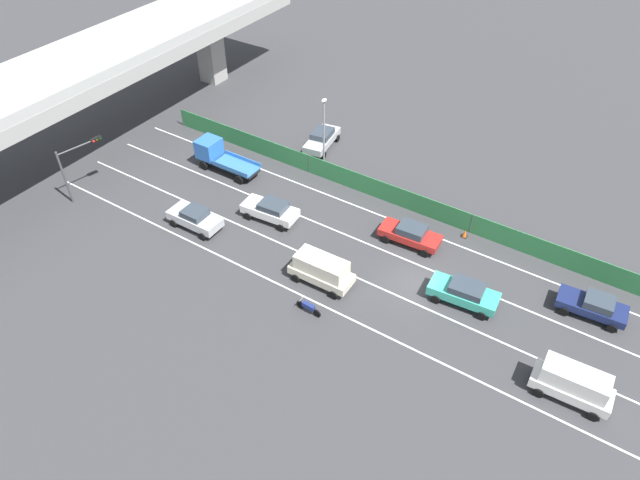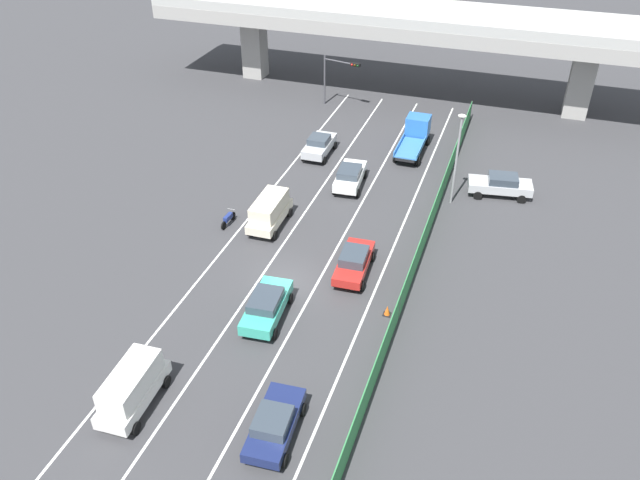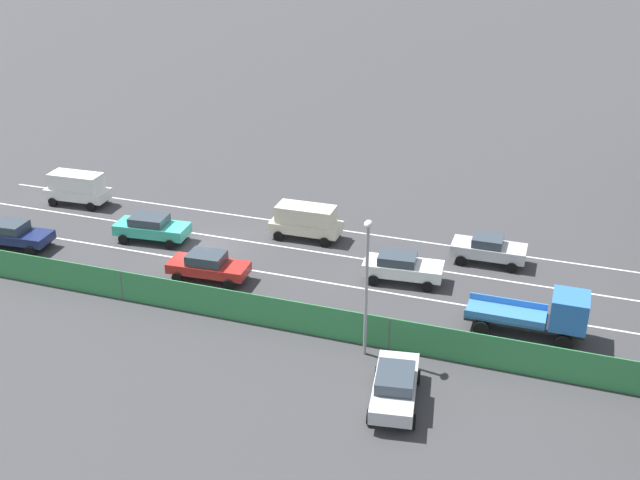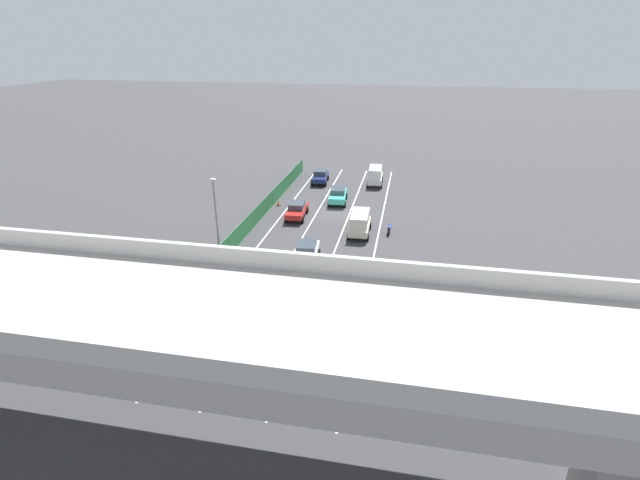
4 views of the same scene
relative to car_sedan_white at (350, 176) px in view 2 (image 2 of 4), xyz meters
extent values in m
plane|color=#38383A|center=(-0.20, -12.77, -0.93)|extent=(300.00, 300.00, 0.00)
cube|color=silver|center=(-5.53, -6.37, -0.93)|extent=(0.14, 48.79, 0.01)
cube|color=silver|center=(-1.97, -6.37, -0.93)|extent=(0.14, 48.79, 0.01)
cube|color=silver|center=(1.58, -6.37, -0.93)|extent=(0.14, 48.79, 0.01)
cube|color=silver|center=(5.14, -6.37, -0.93)|extent=(0.14, 48.79, 0.01)
cube|color=#A09E99|center=(-0.20, 20.03, 6.13)|extent=(51.48, 8.19, 1.28)
cube|color=#B2B2AD|center=(-0.20, 16.10, 7.22)|extent=(51.48, 0.30, 0.90)
cube|color=#B2B2AD|center=(-0.20, 23.96, 7.22)|extent=(51.48, 0.30, 0.90)
cube|color=#A09E99|center=(-16.67, 20.03, 2.28)|extent=(2.15, 2.15, 6.42)
cube|color=#A09E99|center=(16.28, 20.03, 2.28)|extent=(2.15, 2.15, 6.42)
cube|color=#338447|center=(7.05, -6.37, -0.06)|extent=(0.06, 44.79, 1.75)
cylinder|color=#4C514C|center=(7.05, -13.84, -0.06)|extent=(0.10, 0.10, 1.75)
cylinder|color=#4C514C|center=(7.05, 1.10, -0.06)|extent=(0.10, 0.10, 1.75)
cylinder|color=#4C514C|center=(7.05, 16.03, -0.06)|extent=(0.10, 0.10, 1.75)
cube|color=white|center=(-0.01, 0.08, -0.11)|extent=(2.21, 4.62, 0.68)
cube|color=#333D47|center=(0.02, -0.26, 0.49)|extent=(1.78, 2.24, 0.51)
cylinder|color=black|center=(-1.05, 1.51, -0.61)|extent=(0.28, 0.66, 0.64)
cylinder|color=black|center=(0.77, 1.67, -0.61)|extent=(0.28, 0.66, 0.64)
cylinder|color=black|center=(-0.78, -1.52, -0.61)|extent=(0.28, 0.66, 0.64)
cylinder|color=black|center=(1.03, -1.36, -0.61)|extent=(0.28, 0.66, 0.64)
cube|color=navy|center=(3.45, -23.63, -0.17)|extent=(2.12, 4.50, 0.56)
cube|color=#333D47|center=(3.48, -23.94, 0.40)|extent=(1.71, 1.92, 0.57)
cylinder|color=black|center=(2.45, -22.21, -0.61)|extent=(0.27, 0.65, 0.64)
cylinder|color=black|center=(4.24, -22.08, -0.61)|extent=(0.27, 0.65, 0.64)
cylinder|color=black|center=(2.67, -25.18, -0.61)|extent=(0.27, 0.65, 0.64)
cylinder|color=black|center=(4.46, -25.04, -0.61)|extent=(0.27, 0.65, 0.64)
cube|color=silver|center=(-3.72, -24.18, -0.11)|extent=(1.95, 4.52, 0.67)
cube|color=silver|center=(-3.72, -24.18, 0.79)|extent=(1.71, 3.71, 1.13)
cylinder|color=black|center=(-4.67, -22.71, -0.61)|extent=(0.25, 0.65, 0.64)
cylinder|color=black|center=(-2.91, -22.64, -0.61)|extent=(0.25, 0.65, 0.64)
cylinder|color=black|center=(-4.53, -25.73, -0.61)|extent=(0.25, 0.65, 0.64)
cylinder|color=black|center=(-2.78, -25.65, -0.61)|extent=(0.25, 0.65, 0.64)
cube|color=red|center=(3.40, -10.45, -0.17)|extent=(2.04, 4.70, 0.56)
cube|color=#333D47|center=(3.40, -10.55, 0.41)|extent=(1.67, 2.13, 0.59)
cylinder|color=black|center=(2.42, -8.94, -0.61)|extent=(0.26, 0.65, 0.64)
cylinder|color=black|center=(4.19, -8.84, -0.61)|extent=(0.26, 0.65, 0.64)
cylinder|color=black|center=(2.61, -12.07, -0.61)|extent=(0.26, 0.65, 0.64)
cylinder|color=black|center=(4.37, -11.97, -0.61)|extent=(0.26, 0.65, 0.64)
cube|color=teal|center=(-0.11, -16.15, -0.11)|extent=(2.23, 4.77, 0.67)
cube|color=#333D47|center=(-0.10, -16.30, 0.48)|extent=(1.80, 2.35, 0.52)
cylinder|color=black|center=(-1.16, -14.66, -0.61)|extent=(0.28, 0.66, 0.64)
cylinder|color=black|center=(0.66, -14.50, -0.61)|extent=(0.28, 0.66, 0.64)
cylinder|color=black|center=(-0.89, -17.80, -0.61)|extent=(0.28, 0.66, 0.64)
cylinder|color=black|center=(0.94, -17.64, -0.61)|extent=(0.28, 0.66, 0.64)
cube|color=#B7BABC|center=(-3.97, 4.34, -0.11)|extent=(1.88, 4.37, 0.69)
cube|color=#333D47|center=(-3.97, 4.23, 0.50)|extent=(1.62, 1.77, 0.52)
cylinder|color=black|center=(-4.90, 5.80, -0.61)|extent=(0.23, 0.64, 0.64)
cylinder|color=black|center=(-3.09, 5.83, -0.61)|extent=(0.23, 0.64, 0.64)
cylinder|color=black|center=(-4.86, 2.85, -0.61)|extent=(0.23, 0.64, 0.64)
cylinder|color=black|center=(-3.05, 2.88, -0.61)|extent=(0.23, 0.64, 0.64)
cube|color=beige|center=(-3.69, -7.14, -0.14)|extent=(1.94, 4.53, 0.62)
cube|color=beige|center=(-3.69, -7.14, 0.70)|extent=(1.70, 3.72, 1.08)
cylinder|color=black|center=(-4.65, -5.63, -0.61)|extent=(0.23, 0.64, 0.64)
cylinder|color=black|center=(-2.81, -5.59, -0.61)|extent=(0.23, 0.64, 0.64)
cylinder|color=black|center=(-4.58, -8.69, -0.61)|extent=(0.23, 0.64, 0.64)
cylinder|color=black|center=(-2.74, -8.64, -0.61)|extent=(0.23, 0.64, 0.64)
cube|color=black|center=(3.35, 7.15, -0.21)|extent=(1.56, 5.85, 0.25)
cube|color=blue|center=(3.35, 9.20, 0.74)|extent=(1.95, 1.76, 1.64)
cube|color=#3875BC|center=(3.35, 6.19, -0.03)|extent=(1.95, 3.95, 0.10)
cube|color=#3875BC|center=(2.42, 6.19, 0.17)|extent=(0.08, 3.95, 0.40)
cube|color=#3875BC|center=(4.29, 6.19, 0.17)|extent=(0.08, 3.95, 0.40)
cylinder|color=black|center=(2.38, 9.14, -0.53)|extent=(0.26, 0.80, 0.80)
cylinder|color=black|center=(4.33, 9.14, -0.53)|extent=(0.26, 0.80, 0.80)
cylinder|color=black|center=(2.38, 5.16, -0.53)|extent=(0.26, 0.80, 0.80)
cylinder|color=black|center=(4.33, 5.16, -0.53)|extent=(0.26, 0.80, 0.80)
cylinder|color=black|center=(-6.49, -7.28, -0.63)|extent=(0.13, 0.60, 0.60)
cylinder|color=black|center=(-6.56, -8.63, -0.63)|extent=(0.13, 0.60, 0.60)
cube|color=navy|center=(-6.53, -7.96, -0.35)|extent=(0.32, 0.93, 0.36)
cylinder|color=#B2B2B2|center=(-6.50, -7.39, -0.01)|extent=(0.60, 0.06, 0.03)
cube|color=#B2B5B7|center=(11.06, 2.37, -0.13)|extent=(4.90, 2.54, 0.64)
cube|color=#333D47|center=(11.21, 2.40, 0.46)|extent=(2.35, 1.92, 0.55)
cylinder|color=black|center=(9.64, 1.22, -0.61)|extent=(0.67, 0.32, 0.64)
cylinder|color=black|center=(9.35, 3.03, -0.61)|extent=(0.67, 0.32, 0.64)
cylinder|color=black|center=(12.77, 1.72, -0.61)|extent=(0.67, 0.32, 0.64)
cylinder|color=black|center=(12.49, 3.53, -0.61)|extent=(0.67, 0.32, 0.64)
cylinder|color=#47474C|center=(-7.10, 15.03, 1.48)|extent=(0.18, 0.18, 4.82)
cylinder|color=#47474C|center=(-5.30, 14.65, 3.59)|extent=(3.63, 0.88, 0.12)
cube|color=black|center=(-3.85, 14.35, 3.59)|extent=(1.00, 0.47, 0.32)
sphere|color=red|center=(-4.18, 14.25, 3.59)|extent=(0.20, 0.20, 0.20)
sphere|color=#3B2806|center=(-3.89, 14.19, 3.59)|extent=(0.20, 0.20, 0.20)
sphere|color=black|center=(-3.59, 14.13, 3.59)|extent=(0.20, 0.20, 0.20)
cylinder|color=gray|center=(7.82, 0.08, 2.42)|extent=(0.16, 0.16, 6.71)
ellipsoid|color=silver|center=(7.82, 0.08, 5.96)|extent=(0.60, 0.36, 0.28)
cone|color=orange|center=(6.35, -13.67, -0.61)|extent=(0.36, 0.36, 0.64)
cube|color=black|center=(6.35, -13.67, -0.92)|extent=(0.47, 0.47, 0.03)
camera|label=1|loc=(-27.59, -22.56, 27.96)|focal=32.31mm
camera|label=2|loc=(11.62, -41.05, 23.34)|focal=35.36mm
camera|label=3|loc=(38.13, 8.30, 19.95)|focal=43.22mm
camera|label=4|loc=(-8.04, 34.92, 16.73)|focal=26.26mm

